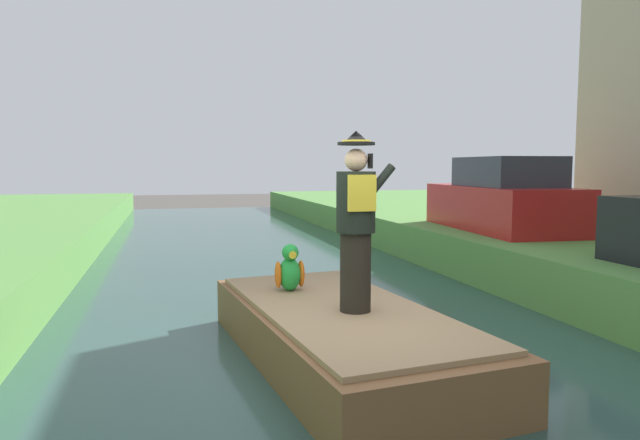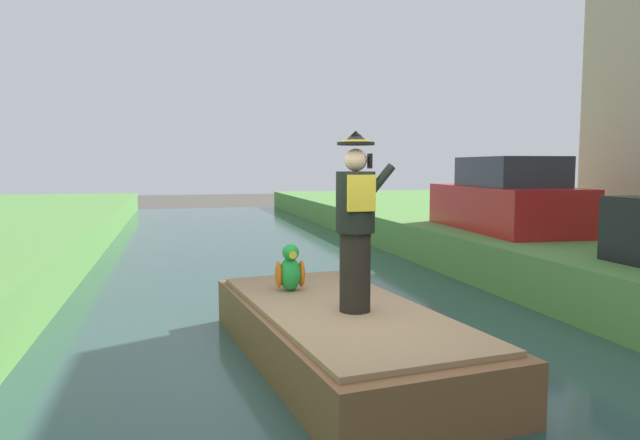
{
  "view_description": "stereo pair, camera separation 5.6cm",
  "coord_description": "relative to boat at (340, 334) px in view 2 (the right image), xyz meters",
  "views": [
    {
      "loc": [
        -1.77,
        -5.33,
        2.21
      ],
      "look_at": [
        -0.14,
        0.8,
        1.61
      ],
      "focal_mm": 32.37,
      "sensor_mm": 36.0,
      "label": 1
    },
    {
      "loc": [
        -1.71,
        -5.34,
        2.21
      ],
      "look_at": [
        -0.14,
        0.8,
        1.61
      ],
      "focal_mm": 32.37,
      "sensor_mm": 36.0,
      "label": 2
    }
  ],
  "objects": [
    {
      "name": "person_pirate",
      "position": [
        0.09,
        -0.25,
        1.23
      ],
      "size": [
        0.61,
        0.42,
        1.85
      ],
      "rotation": [
        0.0,
        0.0,
        0.22
      ],
      "color": "black",
      "rests_on": "boat"
    },
    {
      "name": "canal_water",
      "position": [
        0.0,
        -0.47,
        -0.35
      ],
      "size": [
        6.73,
        48.0,
        0.1
      ],
      "primitive_type": "cube",
      "color": "#2D4C47",
      "rests_on": "ground"
    },
    {
      "name": "boat",
      "position": [
        0.0,
        0.0,
        0.0
      ],
      "size": [
        2.28,
        4.38,
        0.61
      ],
      "color": "brown",
      "rests_on": "canal_water"
    },
    {
      "name": "ground_plane",
      "position": [
        0.0,
        -0.47,
        -0.4
      ],
      "size": [
        80.0,
        80.0,
        0.0
      ],
      "primitive_type": "plane",
      "color": "#4C4742"
    },
    {
      "name": "parked_car_red",
      "position": [
        4.94,
        4.75,
        1.12
      ],
      "size": [
        1.99,
        4.11,
        1.5
      ],
      "color": "red",
      "rests_on": "grass_bank_far"
    },
    {
      "name": "parrot_plush",
      "position": [
        -0.36,
        0.89,
        0.55
      ],
      "size": [
        0.36,
        0.34,
        0.57
      ],
      "color": "green",
      "rests_on": "boat"
    }
  ]
}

